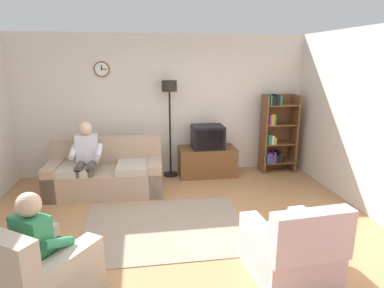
{
  "coord_description": "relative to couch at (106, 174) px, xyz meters",
  "views": [
    {
      "loc": [
        -0.43,
        -3.82,
        2.25
      ],
      "look_at": [
        0.3,
        0.89,
        1.0
      ],
      "focal_mm": 30.9,
      "sensor_mm": 36.0,
      "label": 1
    }
  ],
  "objects": [
    {
      "name": "armchair_near_bookshelf",
      "position": [
        2.13,
        -2.66,
        -0.02
      ],
      "size": [
        0.87,
        0.94,
        0.9
      ],
      "color": "beige",
      "rests_on": "ground_plane"
    },
    {
      "name": "ground_plane",
      "position": [
        1.07,
        -1.7,
        -0.31
      ],
      "size": [
        12.0,
        12.0,
        0.0
      ],
      "primitive_type": "plane",
      "color": "#B27F51"
    },
    {
      "name": "bookshelf",
      "position": [
        3.3,
        0.62,
        0.48
      ],
      "size": [
        0.68,
        0.36,
        1.57
      ],
      "color": "brown",
      "rests_on": "ground_plane"
    },
    {
      "name": "area_rug",
      "position": [
        0.9,
        -1.43,
        -0.31
      ],
      "size": [
        2.2,
        1.7,
        0.01
      ],
      "primitive_type": "cube",
      "color": "gray",
      "rests_on": "ground_plane"
    },
    {
      "name": "armchair_near_window",
      "position": [
        -0.37,
        -2.69,
        -0.02
      ],
      "size": [
        1.16,
        1.18,
        0.9
      ],
      "color": "#BCAD99",
      "rests_on": "ground_plane"
    },
    {
      "name": "tv",
      "position": [
        1.88,
        0.52,
        0.47
      ],
      "size": [
        0.6,
        0.49,
        0.44
      ],
      "color": "black",
      "rests_on": "tv_stand"
    },
    {
      "name": "floor_lamp",
      "position": [
        1.17,
        0.65,
        1.14
      ],
      "size": [
        0.28,
        0.28,
        1.85
      ],
      "color": "black",
      "rests_on": "ground_plane"
    },
    {
      "name": "back_wall_assembly",
      "position": [
        1.07,
        0.96,
        1.04
      ],
      "size": [
        6.2,
        0.17,
        2.7
      ],
      "color": "silver",
      "rests_on": "ground_plane"
    },
    {
      "name": "tv_stand",
      "position": [
        1.88,
        0.55,
        -0.03
      ],
      "size": [
        1.1,
        0.56,
        0.56
      ],
      "color": "brown",
      "rests_on": "ground_plane"
    },
    {
      "name": "person_on_couch",
      "position": [
        -0.29,
        -0.11,
        0.39
      ],
      "size": [
        0.52,
        0.55,
        1.24
      ],
      "color": "silver",
      "rests_on": "ground_plane"
    },
    {
      "name": "couch",
      "position": [
        0.0,
        0.0,
        0.0
      ],
      "size": [
        1.93,
        0.96,
        0.9
      ],
      "color": "tan",
      "rests_on": "ground_plane"
    },
    {
      "name": "person_in_left_armchair",
      "position": [
        -0.32,
        -2.61,
        0.29
      ],
      "size": [
        0.61,
        0.64,
        1.12
      ],
      "color": "#338C59",
      "rests_on": "ground_plane"
    }
  ]
}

